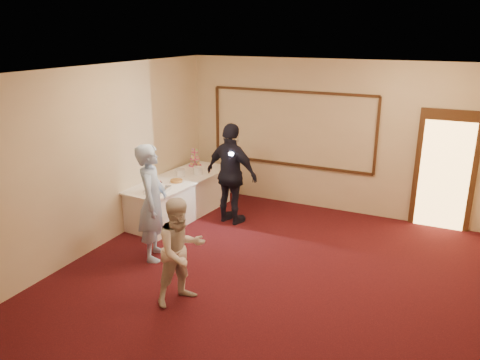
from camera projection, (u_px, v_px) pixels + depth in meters
name	position (u px, v px, depth m)	size (l,w,h in m)	color
floor	(259.00, 288.00, 6.67)	(7.00, 7.00, 0.00)	black
room_walls	(261.00, 151.00, 6.05)	(6.04, 7.04, 3.02)	beige
wall_molding	(291.00, 129.00, 9.49)	(3.45, 0.04, 1.55)	#382511
doorway	(445.00, 171.00, 8.43)	(1.05, 0.07, 2.20)	#382511
buffet_table	(179.00, 197.00, 9.19)	(1.21, 2.57, 0.77)	white
pavlova_tray	(157.00, 188.00, 8.28)	(0.39, 0.50, 0.18)	silver
cupcake_stand	(195.00, 159.00, 9.86)	(0.27, 0.27, 0.40)	#D94785
plate_stack_a	(181.00, 173.00, 9.16)	(0.18, 0.18, 0.15)	white
plate_stack_b	(198.00, 171.00, 9.29)	(0.19, 0.19, 0.16)	white
tart	(176.00, 181.00, 8.81)	(0.27, 0.27, 0.06)	white
man	(152.00, 203.00, 7.31)	(0.68, 0.45, 1.88)	#9CC0FA
woman	(181.00, 251.00, 6.16)	(0.72, 0.56, 1.47)	silver
guest	(232.00, 174.00, 8.68)	(1.12, 0.47, 1.91)	black
camera_flash	(231.00, 154.00, 8.35)	(0.07, 0.04, 0.05)	white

